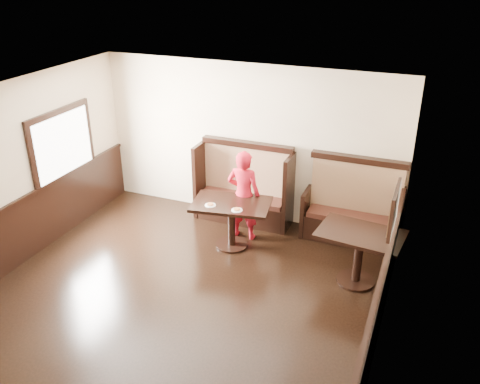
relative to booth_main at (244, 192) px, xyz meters
The scene contains 9 objects.
ground 3.34m from the booth_main, 90.00° to the right, with size 7.00×7.00×0.00m, color black.
room_shell 3.03m from the booth_main, 95.65° to the right, with size 7.00×7.00×7.00m.
booth_main is the anchor object (origin of this frame).
booth_neighbor 1.95m from the booth_main, ahead, with size 1.65×0.72×1.45m.
table_main 0.98m from the booth_main, 81.08° to the right, with size 1.36×0.98×0.79m.
table_neighbor 2.58m from the booth_main, 28.57° to the right, with size 1.27×0.91×0.83m.
child 0.70m from the booth_main, 69.77° to the right, with size 0.57×0.37×1.57m, color red.
pizza_plate_left 1.22m from the booth_main, 95.85° to the right, with size 0.18×0.18×0.03m.
pizza_plate_right 1.26m from the booth_main, 74.14° to the right, with size 0.18×0.18×0.03m.
Camera 1 is at (3.00, -4.40, 4.42)m, focal length 38.00 mm.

